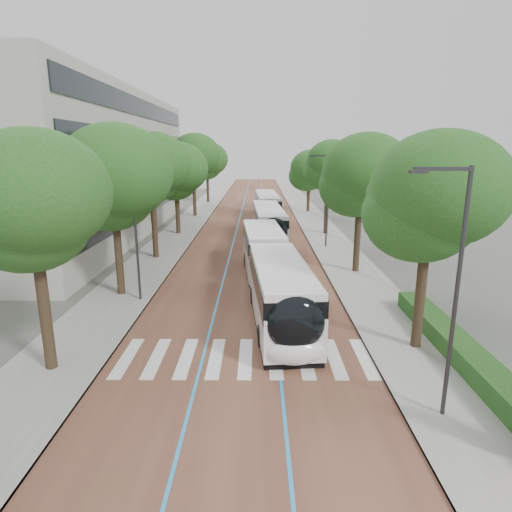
{
  "coord_description": "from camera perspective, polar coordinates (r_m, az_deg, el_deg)",
  "views": [
    {
      "loc": [
        0.72,
        -15.41,
        8.57
      ],
      "look_at": [
        0.61,
        9.17,
        2.4
      ],
      "focal_mm": 30.0,
      "sensor_mm": 36.0,
      "label": 1
    }
  ],
  "objects": [
    {
      "name": "sidewalk_left",
      "position": [
        56.66,
        -8.12,
        5.32
      ],
      "size": [
        4.0,
        140.0,
        0.12
      ],
      "primitive_type": "cube",
      "color": "gray",
      "rests_on": "ground"
    },
    {
      "name": "sidewalk_right",
      "position": [
        56.47,
        7.19,
        5.32
      ],
      "size": [
        4.0,
        140.0,
        0.12
      ],
      "primitive_type": "cube",
      "color": "gray",
      "rests_on": "ground"
    },
    {
      "name": "kerb_right",
      "position": [
        56.27,
        5.26,
        5.34
      ],
      "size": [
        0.2,
        140.0,
        0.14
      ],
      "primitive_type": "cube",
      "color": "gray",
      "rests_on": "ground"
    },
    {
      "name": "trees_left",
      "position": [
        43.21,
        -10.92,
        11.28
      ],
      "size": [
        6.36,
        60.76,
        9.93
      ],
      "color": "black",
      "rests_on": "ground"
    },
    {
      "name": "streetlight_near",
      "position": [
        14.24,
        24.74,
        -2.51
      ],
      "size": [
        1.82,
        0.2,
        8.0
      ],
      "color": "#2D2D30",
      "rests_on": "sidewalk_right"
    },
    {
      "name": "lane_line_left",
      "position": [
        56.11,
        -2.12,
        5.33
      ],
      "size": [
        0.12,
        126.0,
        0.01
      ],
      "primitive_type": "cube",
      "color": "#2A90D5",
      "rests_on": "road"
    },
    {
      "name": "lane_line_right",
      "position": [
        56.07,
        1.16,
        5.33
      ],
      "size": [
        0.12,
        126.0,
        0.01
      ],
      "primitive_type": "cube",
      "color": "#2A90D5",
      "rests_on": "road"
    },
    {
      "name": "zebra_crossing",
      "position": [
        18.51,
        -1.42,
        -13.41
      ],
      "size": [
        10.55,
        3.6,
        0.01
      ],
      "color": "silver",
      "rests_on": "ground"
    },
    {
      "name": "lead_bus",
      "position": [
        24.76,
        2.15,
        -2.2
      ],
      "size": [
        3.91,
        18.53,
        3.2
      ],
      "rotation": [
        0.0,
        0.0,
        0.08
      ],
      "color": "black",
      "rests_on": "ground"
    },
    {
      "name": "hedge",
      "position": [
        19.3,
        26.61,
        -12.16
      ],
      "size": [
        1.2,
        14.0,
        0.8
      ],
      "primitive_type": "cube",
      "color": "#173F16",
      "rests_on": "sidewalk_right"
    },
    {
      "name": "road",
      "position": [
        56.07,
        -0.48,
        5.31
      ],
      "size": [
        11.0,
        140.0,
        0.02
      ],
      "primitive_type": "cube",
      "color": "brown",
      "rests_on": "ground"
    },
    {
      "name": "office_building",
      "position": [
        47.9,
        -25.16,
        10.92
      ],
      "size": [
        18.11,
        40.0,
        14.0
      ],
      "color": "#A19D95",
      "rests_on": "ground"
    },
    {
      "name": "ground",
      "position": [
        17.65,
        -2.18,
        -14.97
      ],
      "size": [
        160.0,
        160.0,
        0.0
      ],
      "primitive_type": "plane",
      "color": "#51544C",
      "rests_on": "ground"
    },
    {
      "name": "streetlight_far",
      "position": [
        38.06,
        9.28,
        8.26
      ],
      "size": [
        1.82,
        0.2,
        8.0
      ],
      "color": "#2D2D30",
      "rests_on": "sidewalk_right"
    },
    {
      "name": "lamp_post_left",
      "position": [
        24.79,
        -15.74,
        3.22
      ],
      "size": [
        0.14,
        0.14,
        8.0
      ],
      "primitive_type": "cylinder",
      "color": "#2D2D30",
      "rests_on": "sidewalk_left"
    },
    {
      "name": "bus_queued_1",
      "position": [
        53.19,
        1.51,
        6.59
      ],
      "size": [
        3.11,
        12.5,
        3.2
      ],
      "rotation": [
        0.0,
        0.0,
        0.05
      ],
      "color": "white",
      "rests_on": "ground"
    },
    {
      "name": "bus_queued_0",
      "position": [
        40.49,
        1.72,
        4.21
      ],
      "size": [
        3.13,
        12.51,
        3.2
      ],
      "rotation": [
        0.0,
        0.0,
        0.05
      ],
      "color": "white",
      "rests_on": "ground"
    },
    {
      "name": "trees_right",
      "position": [
        38.2,
        10.97,
        10.35
      ],
      "size": [
        5.9,
        47.65,
        9.09
      ],
      "color": "black",
      "rests_on": "ground"
    },
    {
      "name": "kerb_left",
      "position": [
        56.42,
        -6.2,
        5.34
      ],
      "size": [
        0.2,
        140.0,
        0.14
      ],
      "primitive_type": "cube",
      "color": "gray",
      "rests_on": "ground"
    }
  ]
}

